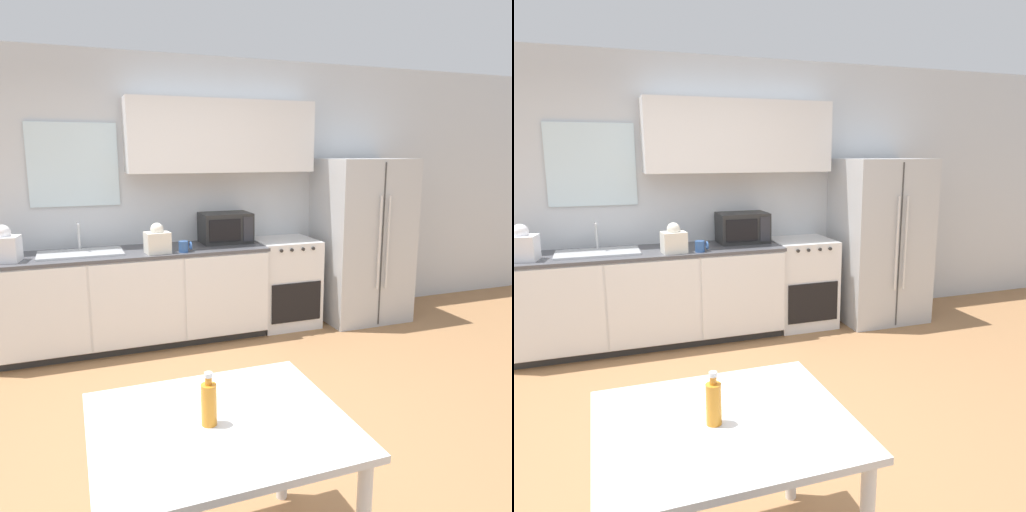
% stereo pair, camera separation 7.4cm
% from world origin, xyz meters
% --- Properties ---
extents(ground_plane, '(12.00, 12.00, 0.00)m').
position_xyz_m(ground_plane, '(0.00, 0.00, 0.00)').
color(ground_plane, '#9E7047').
extents(wall_back, '(12.00, 0.38, 2.70)m').
position_xyz_m(wall_back, '(0.11, 2.19, 1.45)').
color(wall_back, silver).
rests_on(wall_back, ground_plane).
extents(kitchen_counter, '(2.48, 0.67, 0.89)m').
position_xyz_m(kitchen_counter, '(-0.24, 1.87, 0.45)').
color(kitchen_counter, '#333333').
rests_on(kitchen_counter, ground_plane).
extents(oven_range, '(0.61, 0.63, 0.90)m').
position_xyz_m(oven_range, '(1.31, 1.89, 0.45)').
color(oven_range, white).
rests_on(oven_range, ground_plane).
extents(refrigerator, '(0.89, 0.80, 1.72)m').
position_xyz_m(refrigerator, '(2.17, 1.82, 0.86)').
color(refrigerator, silver).
rests_on(refrigerator, ground_plane).
extents(kitchen_sink, '(0.72, 0.41, 0.27)m').
position_xyz_m(kitchen_sink, '(-0.69, 1.88, 0.91)').
color(kitchen_sink, '#B7BABC').
rests_on(kitchen_sink, kitchen_counter).
extents(microwave, '(0.49, 0.36, 0.30)m').
position_xyz_m(microwave, '(0.70, 1.99, 1.04)').
color(microwave, '#282828').
rests_on(microwave, kitchen_counter).
extents(coffee_mug, '(0.12, 0.09, 0.10)m').
position_xyz_m(coffee_mug, '(0.20, 1.64, 0.95)').
color(coffee_mug, '#335999').
rests_on(coffee_mug, kitchen_counter).
extents(grocery_bag_0, '(0.23, 0.20, 0.27)m').
position_xyz_m(grocery_bag_0, '(-0.03, 1.69, 1.01)').
color(grocery_bag_0, silver).
rests_on(grocery_bag_0, kitchen_counter).
extents(grocery_bag_1, '(0.27, 0.25, 0.31)m').
position_xyz_m(grocery_bag_1, '(-1.28, 1.76, 1.03)').
color(grocery_bag_1, white).
rests_on(grocery_bag_1, kitchen_counter).
extents(dining_table, '(1.00, 0.87, 0.73)m').
position_xyz_m(dining_table, '(-0.25, -0.99, 0.62)').
color(dining_table, white).
rests_on(dining_table, ground_plane).
extents(drink_bottle, '(0.06, 0.06, 0.22)m').
position_xyz_m(drink_bottle, '(-0.30, -1.00, 0.82)').
color(drink_bottle, orange).
rests_on(drink_bottle, dining_table).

